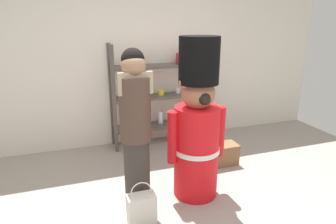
% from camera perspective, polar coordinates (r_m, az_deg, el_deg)
% --- Properties ---
extents(ground_plane, '(6.40, 6.40, 0.00)m').
position_cam_1_polar(ground_plane, '(2.99, 3.66, -20.83)').
color(ground_plane, '#9E9389').
extents(back_wall, '(6.40, 0.12, 2.60)m').
position_cam_1_polar(back_wall, '(4.50, -6.83, 10.24)').
color(back_wall, silver).
rests_on(back_wall, ground_plane).
extents(merchandise_shelf, '(1.52, 0.35, 1.55)m').
position_cam_1_polar(merchandise_shelf, '(4.47, -1.40, 3.47)').
color(merchandise_shelf, '#4C4742').
rests_on(merchandise_shelf, ground_plane).
extents(teddy_bear_guard, '(0.65, 0.50, 1.71)m').
position_cam_1_polar(teddy_bear_guard, '(3.07, 5.68, -2.89)').
color(teddy_bear_guard, red).
rests_on(teddy_bear_guard, ground_plane).
extents(person_shopper, '(0.31, 0.29, 1.63)m').
position_cam_1_polar(person_shopper, '(2.76, -6.32, -3.38)').
color(person_shopper, '#38332D').
rests_on(person_shopper, ground_plane).
extents(shopping_bag, '(0.26, 0.14, 0.45)m').
position_cam_1_polar(shopping_bag, '(2.90, -5.15, -18.35)').
color(shopping_bag, silver).
rests_on(shopping_bag, ground_plane).
extents(display_crate, '(0.40, 0.25, 0.28)m').
position_cam_1_polar(display_crate, '(4.02, 10.54, -8.07)').
color(display_crate, brown).
rests_on(display_crate, ground_plane).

